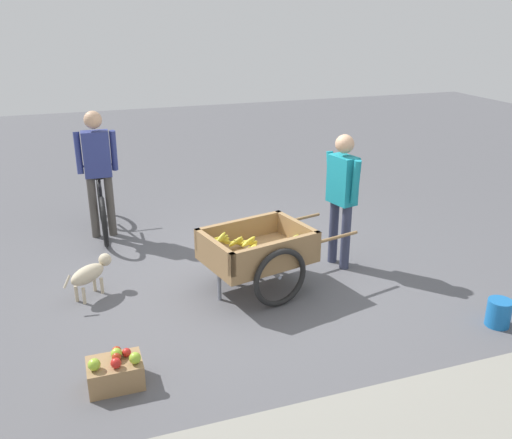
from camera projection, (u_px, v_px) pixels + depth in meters
name	position (u px, v px, depth m)	size (l,w,h in m)	color
ground_plane	(255.00, 277.00, 6.36)	(24.00, 24.00, 0.00)	#56565B
fruit_cart	(258.00, 252.00, 5.94)	(1.78, 1.13, 0.73)	#937047
vendor_person	(342.00, 190.00, 6.33)	(0.27, 0.57, 1.59)	#333851
bicycle	(102.00, 208.00, 7.53)	(0.46, 1.66, 0.85)	black
cyclist_person	(97.00, 163.00, 7.16)	(0.52, 0.23, 1.69)	#4C4742
dog	(90.00, 273.00, 5.85)	(0.53, 0.49, 0.40)	beige
plastic_bucket	(499.00, 313.00, 5.35)	(0.23, 0.23, 0.27)	#1966B2
apple_crate	(115.00, 371.00, 4.49)	(0.44, 0.32, 0.32)	#99754C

